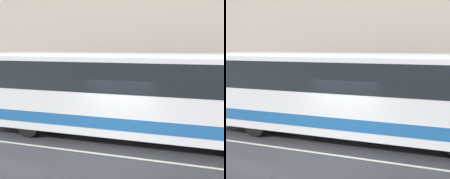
% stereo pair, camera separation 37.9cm
% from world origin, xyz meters
% --- Properties ---
extents(ground_plane, '(60.00, 60.00, 0.00)m').
position_xyz_m(ground_plane, '(0.00, 0.00, 0.00)').
color(ground_plane, '#333338').
extents(sidewalk, '(60.00, 3.00, 0.14)m').
position_xyz_m(sidewalk, '(0.00, 5.50, 0.07)').
color(sidewalk, gray).
rests_on(sidewalk, ground_plane).
extents(building_facade, '(60.00, 0.35, 10.18)m').
position_xyz_m(building_facade, '(0.00, 7.14, 4.91)').
color(building_facade, '#B7A899').
rests_on(building_facade, ground_plane).
extents(lane_stripe, '(54.00, 0.14, 0.01)m').
position_xyz_m(lane_stripe, '(0.00, 0.00, 0.00)').
color(lane_stripe, beige).
rests_on(lane_stripe, ground_plane).
extents(transit_bus, '(12.04, 2.57, 3.43)m').
position_xyz_m(transit_bus, '(-0.33, 2.04, 1.94)').
color(transit_bus, white).
rests_on(transit_bus, ground_plane).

